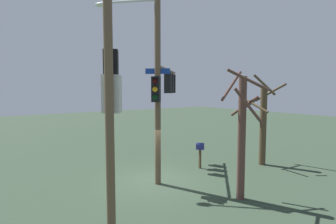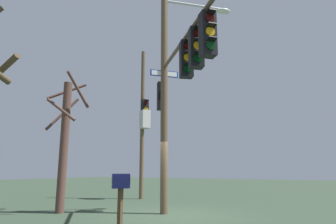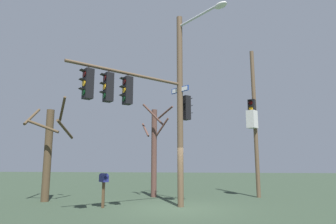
% 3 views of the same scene
% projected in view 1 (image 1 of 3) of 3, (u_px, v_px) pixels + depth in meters
% --- Properties ---
extents(ground_plane, '(80.00, 80.00, 0.00)m').
position_uv_depth(ground_plane, '(155.00, 181.00, 12.52)').
color(ground_plane, '#2C3B2B').
extents(main_signal_pole_assembly, '(4.23, 5.91, 8.63)m').
position_uv_depth(main_signal_pole_assembly, '(160.00, 82.00, 12.92)').
color(main_signal_pole_assembly, brown).
rests_on(main_signal_pole_assembly, ground).
extents(secondary_pole_assembly, '(0.79, 0.68, 8.22)m').
position_uv_depth(secondary_pole_assembly, '(110.00, 92.00, 6.64)').
color(secondary_pole_assembly, brown).
rests_on(secondary_pole_assembly, ground).
extents(mailbox, '(0.48, 0.48, 1.41)m').
position_uv_depth(mailbox, '(200.00, 148.00, 14.44)').
color(mailbox, '#4C3823').
rests_on(mailbox, ground).
extents(bare_tree_behind_pole, '(1.92, 2.00, 5.14)m').
position_uv_depth(bare_tree_behind_pole, '(263.00, 121.00, 15.08)').
color(bare_tree_behind_pole, '#4A3A27').
rests_on(bare_tree_behind_pole, ground).
extents(bare_tree_across_street, '(1.84, 1.84, 5.05)m').
position_uv_depth(bare_tree_across_street, '(242.00, 133.00, 10.23)').
color(bare_tree_across_street, brown).
rests_on(bare_tree_across_street, ground).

